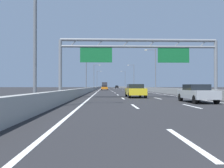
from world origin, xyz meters
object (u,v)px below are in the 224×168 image
at_px(streetlamp_left_distant, 97,78).
at_px(box_truck, 105,85).
at_px(streetlamp_left_near, 39,15).
at_px(black_car, 117,87).
at_px(streetlamp_right_distant, 125,78).
at_px(streetlamp_right_mid, 155,67).
at_px(orange_car, 104,88).
at_px(yellow_car, 135,90).
at_px(sign_gantry, 138,53).
at_px(streetlamp_right_far, 133,75).
at_px(streetlamp_left_mid, 87,67).
at_px(silver_car, 197,93).
at_px(streetlamp_left_far, 94,75).

distance_m(streetlamp_left_distant, box_truck, 16.87).
distance_m(streetlamp_left_near, black_car, 116.05).
bearing_deg(streetlamp_right_distant, streetlamp_right_mid, -90.00).
bearing_deg(orange_car, yellow_car, -85.45).
xyz_separation_m(orange_car, yellow_car, (3.42, -42.91, 0.04)).
xyz_separation_m(sign_gantry, streetlamp_right_far, (7.56, 62.78, 0.56)).
bearing_deg(streetlamp_right_mid, black_car, 93.00).
height_order(streetlamp_left_near, box_truck, streetlamp_left_near).
bearing_deg(streetlamp_right_far, streetlamp_left_mid, -112.03).
distance_m(streetlamp_left_near, orange_car, 55.44).
xyz_separation_m(streetlamp_left_distant, streetlamp_right_distant, (14.93, 0.00, 0.00)).
xyz_separation_m(streetlamp_right_mid, silver_car, (-3.93, -32.52, -4.66)).
bearing_deg(streetlamp_right_distant, streetlamp_left_far, -112.03).
height_order(streetlamp_right_far, yellow_car, streetlamp_right_far).
height_order(streetlamp_right_far, black_car, streetlamp_right_far).
relative_size(streetlamp_left_near, streetlamp_right_far, 1.00).
relative_size(streetlamp_left_near, black_car, 2.17).
bearing_deg(box_truck, silver_car, -85.50).
distance_m(streetlamp_left_mid, silver_car, 34.65).
bearing_deg(box_truck, black_car, 71.53).
relative_size(silver_car, box_truck, 0.50).
bearing_deg(streetlamp_left_mid, streetlamp_right_mid, 0.00).
relative_size(sign_gantry, streetlamp_right_far, 1.80).
bearing_deg(streetlamp_left_near, black_car, 84.65).
height_order(streetlamp_left_near, streetlamp_left_mid, same).
relative_size(streetlamp_left_distant, black_car, 2.17).
xyz_separation_m(streetlamp_left_mid, box_truck, (3.89, 57.81, -3.73)).
bearing_deg(black_car, streetlamp_left_distant, -156.27).
relative_size(streetlamp_left_distant, streetlamp_right_distant, 1.00).
distance_m(streetlamp_right_distant, box_truck, 19.79).
height_order(sign_gantry, yellow_car, sign_gantry).
xyz_separation_m(streetlamp_left_near, streetlamp_right_mid, (14.93, 36.90, 0.00)).
distance_m(sign_gantry, streetlamp_left_distant, 99.95).
xyz_separation_m(streetlamp_left_near, box_truck, (3.89, 94.71, -3.73)).
bearing_deg(silver_car, black_car, 90.10).
height_order(streetlamp_left_near, streetlamp_right_mid, same).
xyz_separation_m(streetlamp_left_distant, black_car, (10.82, 4.76, -4.61)).
relative_size(streetlamp_right_far, yellow_car, 2.07).
height_order(streetlamp_left_distant, streetlamp_right_distant, same).
relative_size(streetlamp_right_mid, streetlamp_left_distant, 1.00).
bearing_deg(sign_gantry, streetlamp_left_mid, 105.90).
relative_size(streetlamp_left_mid, streetlamp_right_distant, 1.00).
distance_m(silver_car, black_car, 111.08).
bearing_deg(silver_car, yellow_car, 115.79).
bearing_deg(streetlamp_right_far, yellow_car, -97.13).
relative_size(streetlamp_left_distant, orange_car, 2.23).
bearing_deg(box_truck, streetlamp_left_near, -92.35).
distance_m(streetlamp_right_mid, streetlamp_right_far, 36.90).
height_order(streetlamp_left_mid, streetlamp_right_distant, same).
bearing_deg(streetlamp_right_far, streetlamp_left_near, -101.44).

